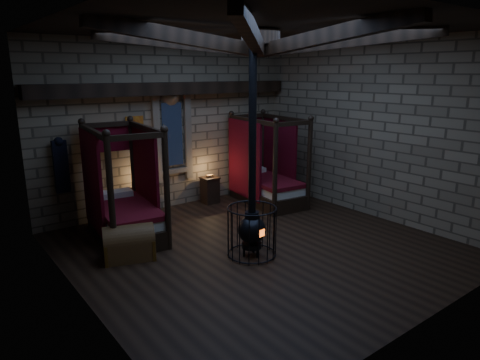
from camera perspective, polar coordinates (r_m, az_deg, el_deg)
room at (r=8.18m, az=2.31°, el=16.30°), size 7.02×7.02×4.29m
bed_left at (r=9.49m, az=-15.15°, el=-3.86°), size 1.44×2.38×2.36m
bed_right at (r=11.58m, az=3.49°, el=-0.20°), size 1.40×2.32×2.30m
trunk_left at (r=8.41m, az=-14.58°, el=-8.21°), size 1.06×0.85×0.68m
trunk_right at (r=11.12m, az=5.75°, el=-2.67°), size 0.81×0.65×0.52m
nightstand_left at (r=10.68m, az=-12.72°, el=-2.85°), size 0.54×0.52×0.89m
nightstand_right at (r=11.55m, az=-4.03°, el=-1.30°), size 0.45×0.43×0.77m
stove at (r=8.17m, az=1.58°, el=-6.15°), size 0.95×0.95×4.05m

